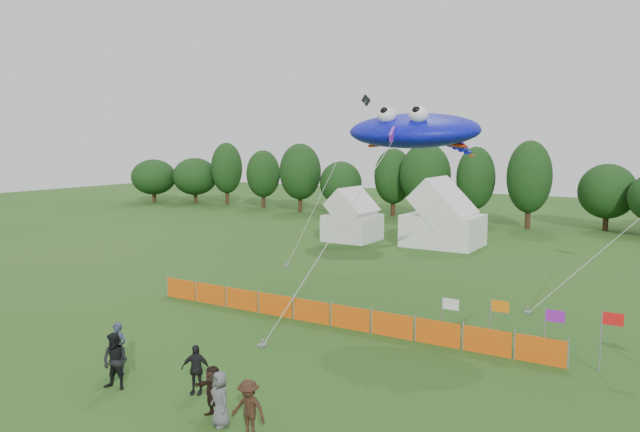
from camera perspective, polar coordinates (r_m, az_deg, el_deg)
The scene contains 14 objects.
ground at distance 21.07m, azimuth -8.99°, elevation -15.93°, with size 160.00×160.00×0.00m, color #234C16.
treeline at distance 60.71m, azimuth 21.18°, elevation 2.74°, with size 104.57×8.78×8.36m.
tent_left at distance 50.75m, azimuth 2.98°, elevation -0.30°, with size 3.92×3.92×3.46m.
tent_right at distance 48.93m, azimuth 11.20°, elevation -0.37°, with size 5.68×4.54×4.01m.
barrier_fence at distance 27.87m, azimuth 0.93°, elevation -9.00°, with size 19.90×0.06×1.00m.
flag_row at distance 24.84m, azimuth 22.65°, elevation -9.46°, with size 10.73×0.79×2.21m.
spectator_a at distance 23.35m, azimuth -18.01°, elevation -11.45°, with size 0.67×0.44×1.85m, color #2F354E.
spectator_b at distance 22.05m, azimuth -18.21°, elevation -12.51°, with size 0.92×0.72×1.89m, color black.
spectator_c at distance 18.00m, azimuth -6.55°, elevation -17.13°, with size 1.07×0.62×1.66m, color #321D14.
spectator_d at distance 21.09m, azimuth -11.29°, elevation -13.57°, with size 0.95×0.40×1.63m, color black.
spectator_e at distance 18.81m, azimuth -9.11°, elevation -16.17°, with size 0.79×0.51×1.61m, color #54555A.
spectator_f at distance 19.39m, azimuth -9.79°, elevation -15.53°, with size 1.44×0.46×1.56m, color black.
stingray_kite at distance 29.57m, azimuth 9.00°, elevation 7.67°, with size 6.77×15.91×9.69m.
small_kite_dark at distance 43.14m, azimuth 1.49°, elevation 4.89°, with size 2.27×7.93×11.44m.
Camera 1 is at (12.80, -14.60, 8.17)m, focal length 35.00 mm.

